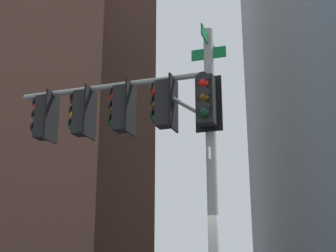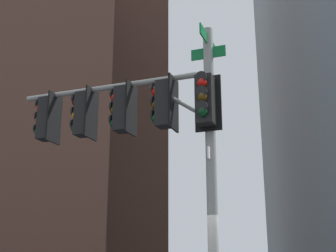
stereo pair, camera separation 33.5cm
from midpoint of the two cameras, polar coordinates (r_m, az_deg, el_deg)
The scene contains 2 objects.
signal_pole_assembly at distance 10.12m, azimuth -2.27°, elevation 0.51°, with size 4.03×3.14×6.41m.
building_brick_midblock at distance 59.99m, azimuth -12.20°, elevation 5.92°, with size 21.82×18.27×48.68m, color brown.
Camera 2 is at (3.00, 8.91, 1.48)m, focal length 51.38 mm.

